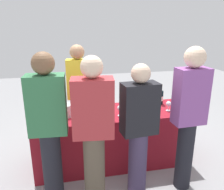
{
  "coord_description": "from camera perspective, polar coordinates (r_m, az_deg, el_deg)",
  "views": [
    {
      "loc": [
        -0.62,
        -2.95,
        2.0
      ],
      "look_at": [
        0.0,
        0.0,
        1.04
      ],
      "focal_mm": 36.85,
      "sensor_mm": 36.0,
      "label": 1
    }
  ],
  "objects": [
    {
      "name": "guest_0",
      "position": [
        2.57,
        -15.44,
        -7.26
      ],
      "size": [
        0.41,
        0.25,
        1.73
      ],
      "rotation": [
        0.0,
        0.0,
        -0.07
      ],
      "color": "black",
      "rests_on": "ground_plane"
    },
    {
      "name": "wine_bottle_3",
      "position": [
        3.27,
        -2.93,
        -1.88
      ],
      "size": [
        0.08,
        0.08,
        0.31
      ],
      "color": "black",
      "rests_on": "tasting_table"
    },
    {
      "name": "wine_bottle_0",
      "position": [
        3.21,
        -14.58,
        -2.83
      ],
      "size": [
        0.07,
        0.07,
        0.32
      ],
      "color": "black",
      "rests_on": "tasting_table"
    },
    {
      "name": "guest_3",
      "position": [
        2.81,
        18.52,
        -4.62
      ],
      "size": [
        0.38,
        0.24,
        1.76
      ],
      "rotation": [
        0.0,
        0.0,
        0.04
      ],
      "color": "black",
      "rests_on": "ground_plane"
    },
    {
      "name": "guest_2",
      "position": [
        2.66,
        6.67,
        -7.95
      ],
      "size": [
        0.42,
        0.26,
        1.59
      ],
      "rotation": [
        0.0,
        0.0,
        0.09
      ],
      "color": "#3F3351",
      "rests_on": "ground_plane"
    },
    {
      "name": "wine_bottle_5",
      "position": [
        3.35,
        5.54,
        -1.49
      ],
      "size": [
        0.08,
        0.08,
        0.32
      ],
      "color": "black",
      "rests_on": "tasting_table"
    },
    {
      "name": "wine_glass_2",
      "position": [
        3.15,
        5.41,
        -3.05
      ],
      "size": [
        0.06,
        0.06,
        0.14
      ],
      "color": "silver",
      "rests_on": "tasting_table"
    },
    {
      "name": "guest_1",
      "position": [
        2.47,
        -4.64,
        -8.44
      ],
      "size": [
        0.45,
        0.28,
        1.7
      ],
      "rotation": [
        0.0,
        0.0,
        -0.12
      ],
      "color": "brown",
      "rests_on": "ground_plane"
    },
    {
      "name": "ground_plane",
      "position": [
        3.62,
        0.0,
        -15.91
      ],
      "size": [
        12.0,
        12.0,
        0.0
      ],
      "primitive_type": "plane",
      "color": "gray"
    },
    {
      "name": "wine_bottle_1",
      "position": [
        3.23,
        -13.04,
        -2.54
      ],
      "size": [
        0.08,
        0.08,
        0.32
      ],
      "color": "black",
      "rests_on": "tasting_table"
    },
    {
      "name": "wine_bottle_6",
      "position": [
        3.59,
        11.97,
        -0.55
      ],
      "size": [
        0.08,
        0.08,
        0.31
      ],
      "color": "black",
      "rests_on": "tasting_table"
    },
    {
      "name": "wine_bottle_2",
      "position": [
        3.29,
        -7.07,
        -1.92
      ],
      "size": [
        0.08,
        0.08,
        0.31
      ],
      "color": "black",
      "rests_on": "tasting_table"
    },
    {
      "name": "wine_glass_1",
      "position": [
        3.08,
        2.0,
        -3.36
      ],
      "size": [
        0.07,
        0.07,
        0.15
      ],
      "color": "silver",
      "rests_on": "tasting_table"
    },
    {
      "name": "tasting_table",
      "position": [
        3.41,
        0.0,
        -10.38
      ],
      "size": [
        2.17,
        0.73,
        0.79
      ],
      "primitive_type": "cube",
      "color": "maroon",
      "rests_on": "ground_plane"
    },
    {
      "name": "wine_glass_4",
      "position": [
        3.36,
        13.86,
        -2.24
      ],
      "size": [
        0.08,
        0.08,
        0.14
      ],
      "color": "silver",
      "rests_on": "tasting_table"
    },
    {
      "name": "ice_bucket",
      "position": [
        3.14,
        -11.27,
        -3.73
      ],
      "size": [
        0.18,
        0.18,
        0.17
      ],
      "primitive_type": "cylinder",
      "color": "silver",
      "rests_on": "tasting_table"
    },
    {
      "name": "wine_glass_3",
      "position": [
        3.18,
        7.96,
        -2.91
      ],
      "size": [
        0.07,
        0.07,
        0.14
      ],
      "color": "silver",
      "rests_on": "tasting_table"
    },
    {
      "name": "wine_glass_0",
      "position": [
        3.12,
        -1.88,
        -3.24
      ],
      "size": [
        0.07,
        0.07,
        0.14
      ],
      "color": "silver",
      "rests_on": "tasting_table"
    },
    {
      "name": "wine_bottle_4",
      "position": [
        3.38,
        3.5,
        -1.25
      ],
      "size": [
        0.08,
        0.08,
        0.32
      ],
      "color": "black",
      "rests_on": "tasting_table"
    },
    {
      "name": "server_pouring",
      "position": [
        3.7,
        -8.23,
        0.75
      ],
      "size": [
        0.37,
        0.24,
        1.68
      ],
      "rotation": [
        0.0,
        0.0,
        3.01
      ],
      "color": "brown",
      "rests_on": "ground_plane"
    }
  ]
}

